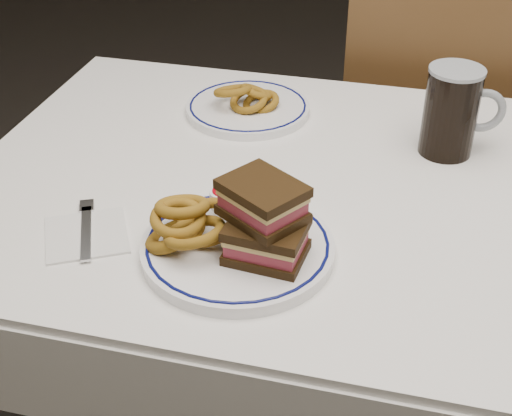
% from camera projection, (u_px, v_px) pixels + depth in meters
% --- Properties ---
extents(dining_table, '(1.27, 0.87, 0.75)m').
position_uv_depth(dining_table, '(328.00, 236.00, 1.26)').
color(dining_table, silver).
rests_on(dining_table, floor).
extents(chair_far, '(0.44, 0.44, 0.94)m').
position_uv_depth(chair_far, '(430.00, 137.00, 1.84)').
color(chair_far, '#4F3719').
rests_on(chair_far, floor).
extents(main_plate, '(0.28, 0.28, 0.02)m').
position_uv_depth(main_plate, '(238.00, 247.00, 1.04)').
color(main_plate, white).
rests_on(main_plate, dining_table).
extents(reuben_sandwich, '(0.14, 0.13, 0.11)m').
position_uv_depth(reuben_sandwich, '(265.00, 221.00, 0.99)').
color(reuben_sandwich, black).
rests_on(reuben_sandwich, main_plate).
extents(onion_rings_main, '(0.14, 0.14, 0.10)m').
position_uv_depth(onion_rings_main, '(188.00, 224.00, 1.03)').
color(onion_rings_main, brown).
rests_on(onion_rings_main, main_plate).
extents(ketchup_ramekin, '(0.05, 0.05, 0.03)m').
position_uv_depth(ketchup_ramekin, '(226.00, 197.00, 1.11)').
color(ketchup_ramekin, white).
rests_on(ketchup_ramekin, main_plate).
extents(beer_mug, '(0.14, 0.10, 0.16)m').
position_uv_depth(beer_mug, '(453.00, 111.00, 1.25)').
color(beer_mug, black).
rests_on(beer_mug, dining_table).
extents(far_plate, '(0.25, 0.25, 0.02)m').
position_uv_depth(far_plate, '(248.00, 108.00, 1.43)').
color(far_plate, white).
rests_on(far_plate, dining_table).
extents(onion_rings_far, '(0.13, 0.10, 0.07)m').
position_uv_depth(onion_rings_far, '(249.00, 97.00, 1.41)').
color(onion_rings_far, brown).
rests_on(onion_rings_far, far_plate).
extents(napkin_fork, '(0.16, 0.17, 0.01)m').
position_uv_depth(napkin_fork, '(86.00, 233.00, 1.09)').
color(napkin_fork, silver).
rests_on(napkin_fork, dining_table).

